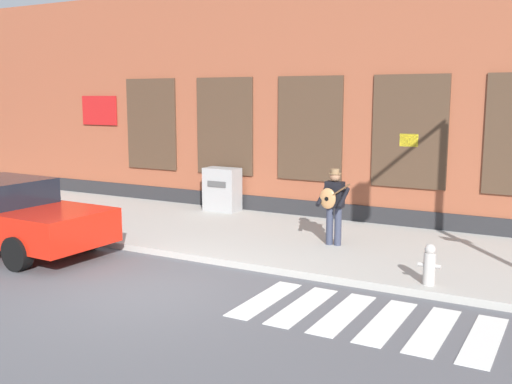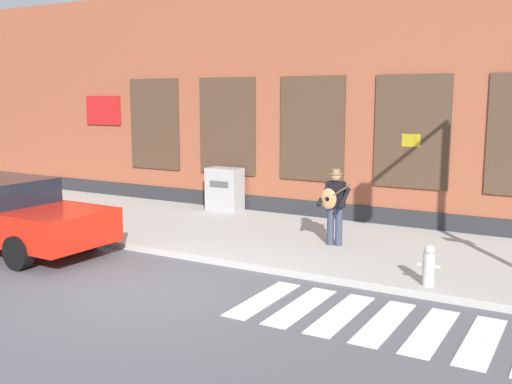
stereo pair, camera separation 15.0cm
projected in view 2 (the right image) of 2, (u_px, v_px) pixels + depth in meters
The scene contains 8 objects.
ground_plane at pixel (150, 291), 10.13m from camera, with size 160.00×160.00×0.00m, color #56565B.
sidewalk at pixel (268, 237), 13.71m from camera, with size 28.00×4.67×0.14m.
building_backdrop at pixel (342, 102), 16.94m from camera, with size 28.00×4.06×6.19m.
crosswalk at pixel (431, 331), 8.36m from camera, with size 5.78×1.90×0.01m.
red_car at pixel (10, 215), 12.68m from camera, with size 4.66×2.09×1.53m.
busker at pixel (334, 202), 12.51m from camera, with size 0.70×0.52×1.62m.
utility_box at pixel (225, 189), 16.40m from camera, with size 0.96×0.57×1.18m.
fire_hydrant at pixel (429, 265), 9.92m from camera, with size 0.38×0.20×0.70m.
Camera 2 is at (6.40, -7.55, 3.26)m, focal length 42.00 mm.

